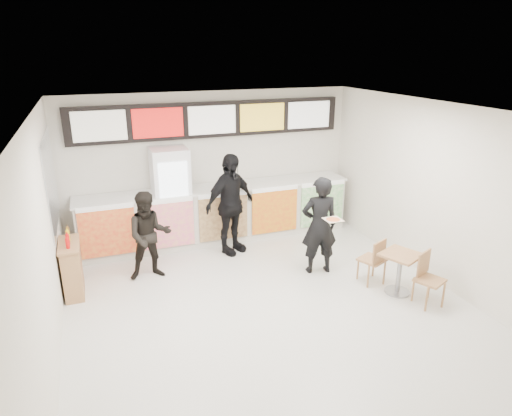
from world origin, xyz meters
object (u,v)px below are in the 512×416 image
service_counter (218,214)px  customer_main (319,226)px  condiment_ledge (72,268)px  customer_mid (230,204)px  cafe_table (400,266)px  customer_left (149,236)px  drinks_fridge (172,199)px

service_counter → customer_main: (1.26, -2.00, 0.31)m
service_counter → condiment_ledge: size_ratio=5.28×
customer_main → condiment_ledge: 4.16m
customer_mid → cafe_table: bearing=-75.4°
customer_main → customer_mid: 1.80m
service_counter → customer_left: 1.97m
drinks_fridge → customer_main: size_ratio=1.14×
customer_mid → cafe_table: (2.08, -2.47, -0.50)m
cafe_table → drinks_fridge: bearing=110.1°
customer_left → condiment_ledge: size_ratio=1.48×
cafe_table → service_counter: bearing=100.1°
customer_mid → cafe_table: size_ratio=1.36×
service_counter → cafe_table: service_counter is taller
service_counter → condiment_ledge: bearing=-155.0°
service_counter → condiment_ledge: 3.11m
service_counter → customer_main: 2.38m
condiment_ledge → customer_mid: bearing=12.7°
customer_main → customer_left: customer_main is taller
customer_main → customer_mid: customer_mid is taller
cafe_table → customer_mid: bearing=106.0°
customer_left → cafe_table: customer_left is taller
service_counter → customer_mid: bearing=-85.6°
customer_mid → customer_main: bearing=-73.4°
customer_main → cafe_table: bearing=138.0°
customer_main → service_counter: bearing=-47.5°
drinks_fridge → cafe_table: 4.43m
drinks_fridge → customer_main: (2.19, -2.02, -0.12)m
customer_main → customer_mid: bearing=-37.5°
service_counter → cafe_table: bearing=-55.8°
drinks_fridge → customer_main: 2.98m
customer_mid → service_counter: bearing=69.0°
drinks_fridge → customer_mid: size_ratio=1.02×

